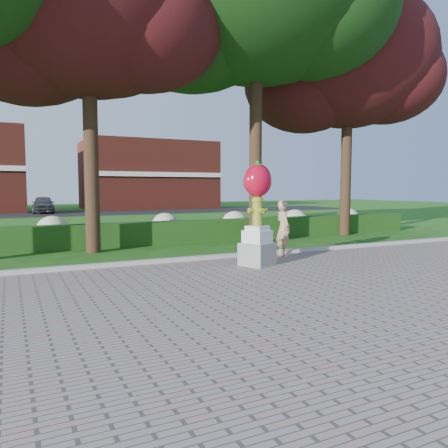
% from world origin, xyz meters
% --- Properties ---
extents(ground, '(100.00, 100.00, 0.00)m').
position_xyz_m(ground, '(0.00, 0.00, 0.00)').
color(ground, '#1E5014').
rests_on(ground, ground).
extents(walkway, '(40.00, 14.00, 0.04)m').
position_xyz_m(walkway, '(0.00, -4.00, 0.02)').
color(walkway, gray).
rests_on(walkway, ground).
extents(curb, '(40.00, 0.18, 0.15)m').
position_xyz_m(curb, '(0.00, 3.00, 0.07)').
color(curb, '#ADADA5').
rests_on(curb, ground).
extents(lawn_hedge, '(24.00, 0.70, 0.80)m').
position_xyz_m(lawn_hedge, '(0.00, 7.00, 0.40)').
color(lawn_hedge, '#134012').
rests_on(lawn_hedge, ground).
extents(hydrangea_row, '(20.10, 1.10, 0.99)m').
position_xyz_m(hydrangea_row, '(0.57, 8.00, 0.55)').
color(hydrangea_row, beige).
rests_on(hydrangea_row, ground).
extents(street, '(50.00, 8.00, 0.02)m').
position_xyz_m(street, '(0.00, 28.00, 0.01)').
color(street, black).
rests_on(street, ground).
extents(building_right, '(12.00, 8.00, 6.40)m').
position_xyz_m(building_right, '(8.00, 34.00, 3.20)').
color(building_right, maroon).
rests_on(building_right, ground).
extents(tree_mid_left, '(8.25, 7.04, 10.69)m').
position_xyz_m(tree_mid_left, '(-2.10, 6.08, 7.30)').
color(tree_mid_left, black).
rests_on(tree_mid_left, ground).
extents(tree_far_right, '(7.88, 6.72, 10.21)m').
position_xyz_m(tree_far_right, '(8.40, 6.58, 6.97)').
color(tree_far_right, black).
rests_on(tree_far_right, ground).
extents(hydrant_sculpture, '(0.93, 0.93, 2.62)m').
position_xyz_m(hydrant_sculpture, '(1.28, 1.59, 1.43)').
color(hydrant_sculpture, gray).
rests_on(hydrant_sculpture, walkway).
extents(woman, '(0.45, 0.63, 1.60)m').
position_xyz_m(woman, '(2.74, 2.60, 0.84)').
color(woman, tan).
rests_on(woman, walkway).
extents(parked_car, '(1.85, 4.07, 1.36)m').
position_xyz_m(parked_car, '(-1.89, 29.23, 0.70)').
color(parked_car, '#3B3C42').
rests_on(parked_car, street).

